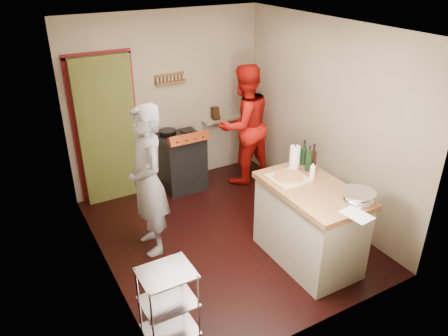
{
  "coord_description": "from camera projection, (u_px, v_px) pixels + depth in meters",
  "views": [
    {
      "loc": [
        -2.31,
        -4.06,
        3.32
      ],
      "look_at": [
        -0.02,
        0.0,
        0.98
      ],
      "focal_mm": 35.0,
      "sensor_mm": 36.0,
      "label": 1
    }
  ],
  "objects": [
    {
      "name": "floor",
      "position": [
        226.0,
        235.0,
        5.67
      ],
      "size": [
        3.5,
        3.5,
        0.0
      ],
      "primitive_type": "plane",
      "color": "black",
      "rests_on": "ground"
    },
    {
      "name": "back_wall",
      "position": [
        126.0,
        119.0,
        6.26
      ],
      "size": [
        3.0,
        0.44,
        2.6
      ],
      "color": "tan",
      "rests_on": "ground"
    },
    {
      "name": "left_wall",
      "position": [
        97.0,
        171.0,
        4.43
      ],
      "size": [
        0.04,
        3.5,
        2.6
      ],
      "primitive_type": "cube",
      "color": "tan",
      "rests_on": "ground"
    },
    {
      "name": "right_wall",
      "position": [
        325.0,
        121.0,
        5.74
      ],
      "size": [
        0.04,
        3.5,
        2.6
      ],
      "primitive_type": "cube",
      "color": "tan",
      "rests_on": "ground"
    },
    {
      "name": "ceiling",
      "position": [
        226.0,
        26.0,
        4.49
      ],
      "size": [
        3.0,
        3.5,
        0.02
      ],
      "primitive_type": "cube",
      "color": "white",
      "rests_on": "back_wall"
    },
    {
      "name": "stove",
      "position": [
        182.0,
        161.0,
        6.59
      ],
      "size": [
        0.6,
        0.63,
        1.0
      ],
      "color": "black",
      "rests_on": "ground"
    },
    {
      "name": "wire_shelving",
      "position": [
        168.0,
        302.0,
        3.97
      ],
      "size": [
        0.48,
        0.4,
        0.8
      ],
      "color": "silver",
      "rests_on": "ground"
    },
    {
      "name": "island",
      "position": [
        309.0,
        222.0,
        5.01
      ],
      "size": [
        0.77,
        1.46,
        1.28
      ],
      "color": "beige",
      "rests_on": "ground"
    },
    {
      "name": "person_stripe",
      "position": [
        148.0,
        181.0,
        5.03
      ],
      "size": [
        0.47,
        0.69,
        1.84
      ],
      "primitive_type": "imported",
      "rotation": [
        0.0,
        0.0,
        -1.61
      ],
      "color": "#B1B2B6",
      "rests_on": "ground"
    },
    {
      "name": "person_red",
      "position": [
        244.0,
        125.0,
        6.62
      ],
      "size": [
        0.97,
        0.79,
        1.85
      ],
      "primitive_type": "imported",
      "rotation": [
        0.0,
        0.0,
        3.24
      ],
      "color": "#B1110B",
      "rests_on": "ground"
    }
  ]
}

